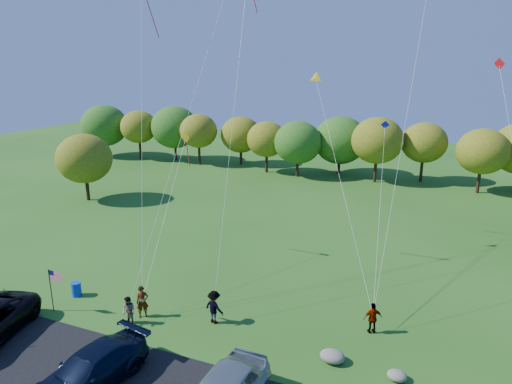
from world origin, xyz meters
TOP-DOWN VIEW (x-y plane):
  - ground at (0.00, 0.00)m, footprint 140.00×140.00m
  - treeline at (0.96, 35.48)m, footprint 76.96×28.07m
  - minivan_navy at (-1.56, -4.44)m, footprint 3.22×6.02m
  - flyer_a at (-2.97, 1.32)m, footprint 0.81×0.79m
  - flyer_b at (-3.18, 0.37)m, footprint 0.91×0.77m
  - flyer_c at (1.04, 2.36)m, footprint 1.36×0.98m
  - flyer_d at (9.28, 4.71)m, footprint 1.09×0.87m
  - park_bench at (-10.86, -0.80)m, footprint 1.62×0.92m
  - trash_barrel at (-8.22, 1.74)m, footprint 0.59×0.59m
  - flag_assembly at (-7.86, -0.18)m, footprint 0.98×0.63m
  - boulder_near at (7.90, 1.46)m, footprint 1.22×0.95m
  - boulder_far at (10.93, 1.30)m, footprint 0.90×0.75m

SIDE VIEW (x-z plane):
  - ground at x=0.00m, z-range 0.00..0.00m
  - boulder_far at x=10.93m, z-range 0.00..0.47m
  - boulder_near at x=7.90m, z-range 0.00..0.61m
  - trash_barrel at x=-8.22m, z-range 0.00..0.88m
  - park_bench at x=-10.86m, z-range 0.03..0.95m
  - flyer_b at x=-3.18m, z-range 0.00..1.65m
  - flyer_d at x=9.28m, z-range 0.00..1.74m
  - minivan_navy at x=-1.56m, z-range 0.06..1.72m
  - flyer_a at x=-2.97m, z-range 0.00..1.87m
  - flyer_c at x=1.04m, z-range 0.00..1.90m
  - flag_assembly at x=-7.86m, z-range 0.67..3.31m
  - treeline at x=0.96m, z-range 0.51..8.98m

